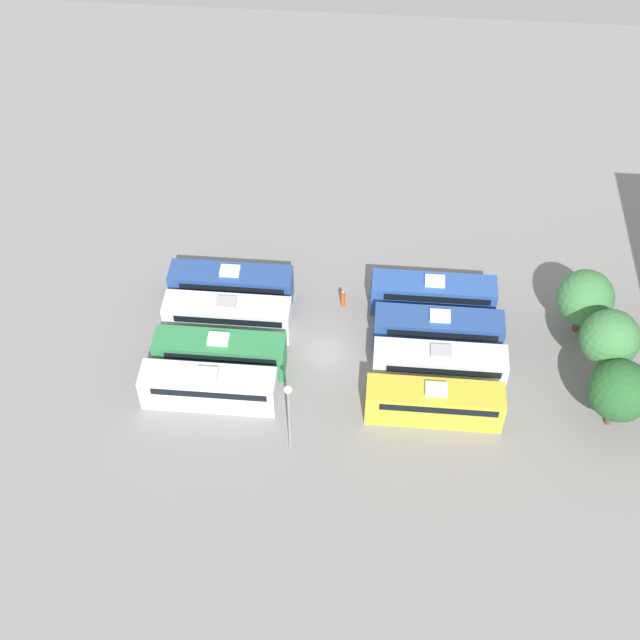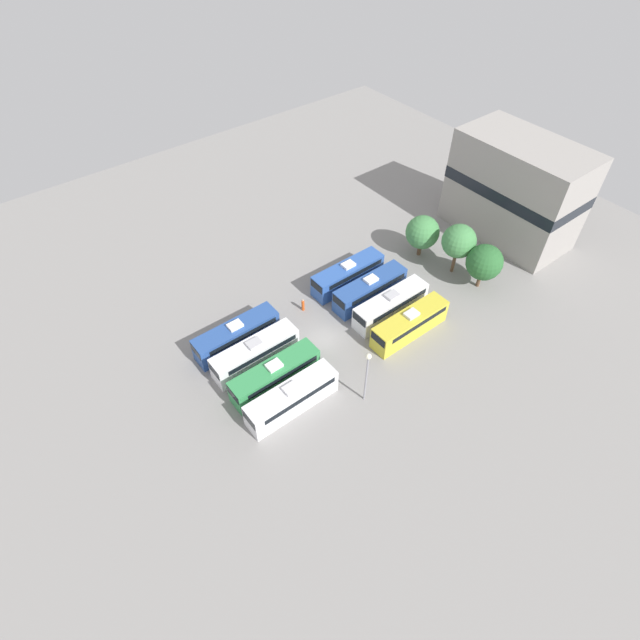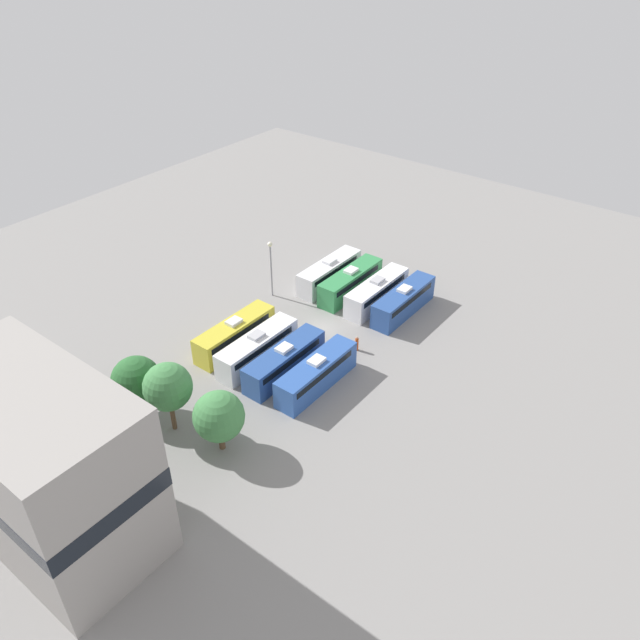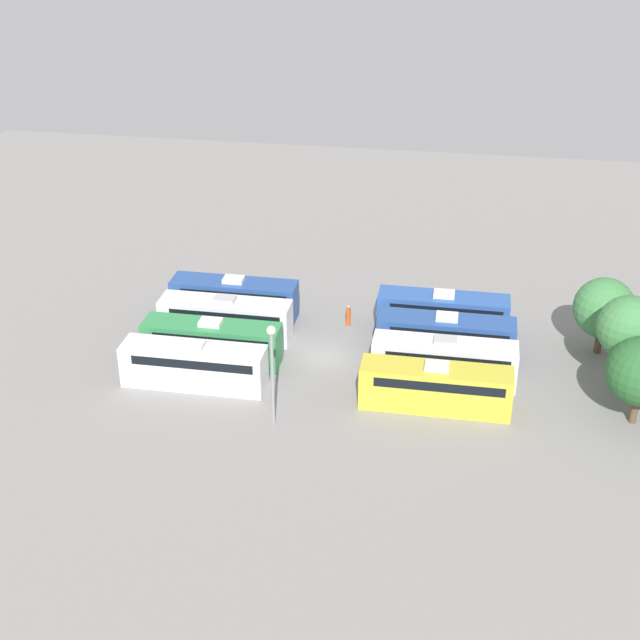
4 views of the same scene
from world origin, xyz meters
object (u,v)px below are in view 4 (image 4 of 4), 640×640
Objects in this scene: bus_7 at (436,386)px; tree_0 at (604,308)px; bus_5 at (446,335)px; worker_person at (348,316)px; bus_2 at (212,341)px; bus_3 at (194,364)px; bus_0 at (235,297)px; bus_4 at (443,312)px; bus_1 at (226,317)px; bus_6 at (444,360)px; light_pole at (272,358)px; tree_1 at (629,328)px.

bus_7 is 15.17m from tree_0.
bus_5 is 8.56m from worker_person.
bus_2 is 1.00× the size of bus_3.
bus_0 is 19.85m from bus_7.
bus_0 is 1.00× the size of bus_2.
bus_4 is (-11.01, 16.66, 0.00)m from bus_3.
bus_1 is 17.96m from bus_7.
bus_2 and bus_6 have the same top height.
light_pole is (3.79, -10.28, 3.30)m from bus_7.
tree_0 is at bearing 129.76° from bus_7.
bus_0 is at bearing -102.23° from tree_1.
bus_7 is 11.44m from light_pole.
bus_4 is 5.87× the size of worker_person.
bus_6 is at bearing 173.87° from bus_7.
bus_6 is at bearing -61.69° from tree_0.
bus_4 is 1.00× the size of bus_6.
tree_0 is 0.84× the size of tree_1.
bus_3 is 1.42× the size of tree_1.
bus_3 is at bearing -71.22° from tree_0.
light_pole is 25.65m from tree_0.
bus_3 is 1.70× the size of tree_0.
bus_5 is 1.42× the size of tree_1.
bus_5 is at bearing 102.75° from bus_2.
bus_7 is (7.22, 16.45, 0.00)m from bus_1.
worker_person is at bearing -132.13° from bus_6.
bus_7 is 13.64m from tree_1.
bus_5 is (3.78, 0.40, 0.00)m from bus_4.
bus_4 is 7.42m from bus_6.
bus_0 and bus_6 have the same top height.
bus_0 and bus_2 have the same top height.
tree_1 is at bearing 10.23° from tree_0.
bus_4 reaches higher than worker_person.
tree_1 is (6.58, 12.57, 3.25)m from bus_4.
worker_person is at bearing 111.12° from bus_1.
bus_1 is 5.87× the size of worker_person.
light_pole is (14.49, -2.82, 4.16)m from worker_person.
bus_3 is 1.00× the size of bus_5.
bus_1 is at bearing 177.64° from bus_3.
bus_7 is 1.70× the size of tree_0.
bus_2 is at bearing 175.01° from bus_3.
bus_4 is 1.42× the size of tree_1.
bus_6 is at bearing 77.84° from bus_1.
worker_person is (-10.70, 9.28, -0.85)m from bus_3.
bus_7 is 1.40× the size of light_pole.
tree_0 is 5.40m from tree_1.
bus_2 is 1.42× the size of tree_1.
bus_1 is 1.00× the size of bus_4.
bus_5 and bus_7 have the same top height.
bus_2 is at bearing -51.02° from worker_person.
tree_1 reaches higher than bus_5.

